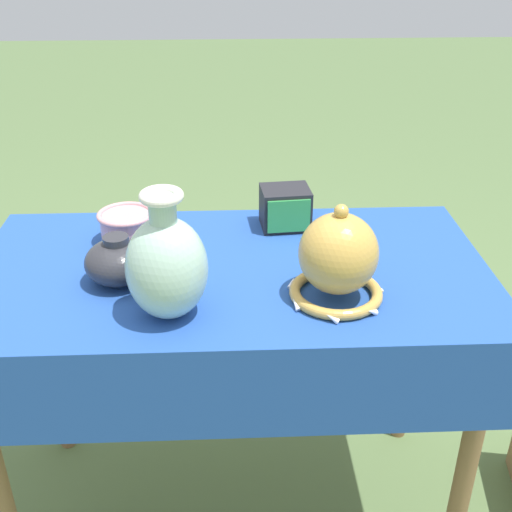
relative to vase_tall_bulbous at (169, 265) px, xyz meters
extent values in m
plane|color=#567042|center=(0.12, 0.18, -0.83)|extent=(14.00, 14.00, 0.00)
cylinder|color=olive|center=(-0.38, -0.06, -0.49)|extent=(0.04, 0.04, 0.69)
cylinder|color=olive|center=(0.62, -0.06, -0.49)|extent=(0.04, 0.04, 0.69)
cylinder|color=olive|center=(-0.38, 0.41, -0.49)|extent=(0.04, 0.04, 0.69)
cylinder|color=olive|center=(0.62, 0.41, -0.49)|extent=(0.04, 0.04, 0.69)
cube|color=olive|center=(0.12, 0.18, -0.13)|extent=(1.09, 0.57, 0.03)
cube|color=#234C9E|center=(0.12, 0.18, -0.11)|extent=(1.11, 0.59, 0.01)
cube|color=#234C9E|center=(0.12, -0.12, -0.21)|extent=(1.11, 0.01, 0.21)
ellipsoid|color=#A8CCB7|center=(0.00, 0.00, -0.01)|extent=(0.15, 0.15, 0.20)
cylinder|color=#A8CCB7|center=(0.00, 0.00, 0.11)|extent=(0.05, 0.05, 0.05)
torus|color=white|center=(0.00, 0.00, 0.14)|extent=(0.08, 0.08, 0.02)
torus|color=gold|center=(0.32, 0.05, -0.10)|extent=(0.19, 0.19, 0.02)
ellipsoid|color=gold|center=(0.32, 0.05, -0.01)|extent=(0.16, 0.16, 0.16)
sphere|color=gold|center=(0.32, 0.05, 0.08)|extent=(0.03, 0.03, 0.03)
cone|color=white|center=(0.42, 0.05, -0.10)|extent=(0.01, 0.03, 0.02)
cone|color=white|center=(0.38, 0.12, -0.10)|extent=(0.03, 0.03, 0.02)
cone|color=white|center=(0.30, 0.14, -0.10)|extent=(0.03, 0.02, 0.02)
cone|color=white|center=(0.24, 0.09, -0.10)|extent=(0.02, 0.03, 0.02)
cone|color=white|center=(0.24, 0.01, -0.10)|extent=(0.02, 0.03, 0.02)
cone|color=white|center=(0.30, -0.04, -0.10)|extent=(0.03, 0.02, 0.02)
cone|color=white|center=(0.38, -0.03, -0.10)|extent=(0.03, 0.03, 0.02)
cube|color=#232328|center=(0.25, 0.38, -0.06)|extent=(0.12, 0.11, 0.10)
cube|color=green|center=(0.26, 0.33, -0.06)|extent=(0.10, 0.01, 0.08)
cylinder|color=#D19399|center=(-0.12, 0.31, -0.07)|extent=(0.12, 0.12, 0.07)
torus|color=#D19399|center=(-0.12, 0.31, -0.04)|extent=(0.13, 0.13, 0.01)
ellipsoid|color=#2D2D33|center=(-0.11, 0.13, -0.06)|extent=(0.14, 0.14, 0.09)
cylinder|color=#2D2D33|center=(-0.11, 0.13, -0.01)|extent=(0.05, 0.05, 0.02)
camera|label=1|loc=(0.11, -1.03, 0.57)|focal=45.00mm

